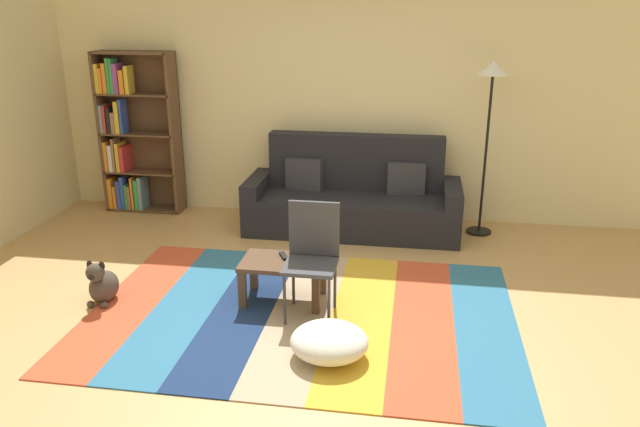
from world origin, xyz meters
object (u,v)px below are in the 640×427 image
folding_chair (312,250)px  standing_lamp (491,91)px  bookshelf (131,136)px  pouf (329,342)px  coffee_table (283,269)px  tv_remote (284,256)px  couch (353,200)px  dog (102,284)px

folding_chair → standing_lamp: bearing=68.6°
bookshelf → folding_chair: 3.36m
bookshelf → pouf: 4.04m
coffee_table → tv_remote: (-0.01, 0.08, 0.08)m
couch → pouf: 2.60m
couch → coffee_table: bearing=-102.0°
dog → standing_lamp: standing_lamp is taller
couch → tv_remote: size_ratio=15.07×
pouf → tv_remote: size_ratio=3.65×
couch → coffee_table: 1.83m
bookshelf → standing_lamp: size_ratio=1.02×
bookshelf → tv_remote: size_ratio=12.24×
dog → folding_chair: 1.78m
dog → pouf: bearing=-15.5°
bookshelf → dog: bearing=-71.7°
coffee_table → standing_lamp: standing_lamp is taller
bookshelf → dog: bookshelf is taller
bookshelf → standing_lamp: 4.03m
pouf → dog: dog is taller
coffee_table → tv_remote: 0.11m
couch → tv_remote: 1.76m
pouf → bookshelf: bearing=133.6°
standing_lamp → pouf: bearing=-114.7°
standing_lamp → tv_remote: 2.77m
pouf → tv_remote: (-0.51, 0.87, 0.25)m
tv_remote → folding_chair: bearing=-65.3°
standing_lamp → folding_chair: (-1.47, -2.04, -0.97)m
pouf → dog: 2.04m
couch → folding_chair: size_ratio=2.51×
couch → standing_lamp: 1.79m
couch → dog: (-1.85, -2.05, -0.18)m
couch → standing_lamp: bearing=4.4°
standing_lamp → couch: bearing=-175.6°
coffee_table → pouf: (0.50, -0.80, -0.17)m
folding_chair → tv_remote: bearing=155.9°
bookshelf → tv_remote: bearing=-41.9°
dog → tv_remote: size_ratio=2.65×
bookshelf → coffee_table: bearing=-42.8°
bookshelf → pouf: size_ratio=3.36×
pouf → standing_lamp: 3.27m
pouf → folding_chair: folding_chair is taller
coffee_table → folding_chair: bearing=-28.3°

